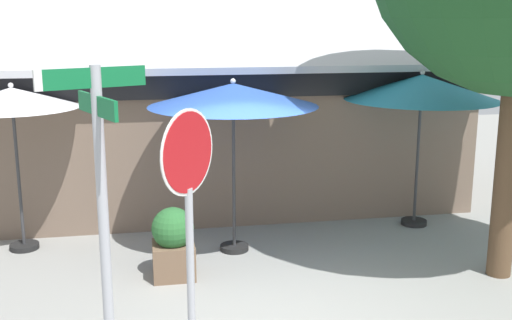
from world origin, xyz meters
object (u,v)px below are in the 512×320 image
street_sign_post (103,217)px  patio_umbrella_ivory_left (12,100)px  stop_sign (189,206)px  patio_umbrella_royal_blue_center (233,96)px  sidewalk_planter (173,243)px  patio_umbrella_teal_right (422,88)px

street_sign_post → patio_umbrella_ivory_left: 4.90m
street_sign_post → stop_sign: (0.72, 0.12, 0.01)m
street_sign_post → patio_umbrella_royal_blue_center: 4.37m
patio_umbrella_royal_blue_center → sidewalk_planter: 2.29m
street_sign_post → patio_umbrella_teal_right: 6.80m
stop_sign → patio_umbrella_ivory_left: bearing=116.3°
sidewalk_planter → patio_umbrella_teal_right: bearing=19.6°
stop_sign → patio_umbrella_teal_right: (4.22, 4.53, 0.44)m
stop_sign → sidewalk_planter: (-0.01, 3.03, -1.43)m
patio_umbrella_teal_right → patio_umbrella_ivory_left: bearing=-179.9°
stop_sign → sidewalk_planter: bearing=90.1°
street_sign_post → patio_umbrella_royal_blue_center: street_sign_post is taller
stop_sign → sidewalk_planter: size_ratio=2.80×
sidewalk_planter → street_sign_post: bearing=-102.7°
street_sign_post → stop_sign: 0.73m
patio_umbrella_royal_blue_center → patio_umbrella_teal_right: 3.31m
patio_umbrella_royal_blue_center → street_sign_post: bearing=-112.9°
patio_umbrella_ivory_left → patio_umbrella_royal_blue_center: bearing=-11.4°
stop_sign → patio_umbrella_royal_blue_center: 4.03m
patio_umbrella_royal_blue_center → sidewalk_planter: patio_umbrella_royal_blue_center is taller
patio_umbrella_ivory_left → stop_sign: bearing=-63.7°
patio_umbrella_ivory_left → patio_umbrella_teal_right: bearing=0.1°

